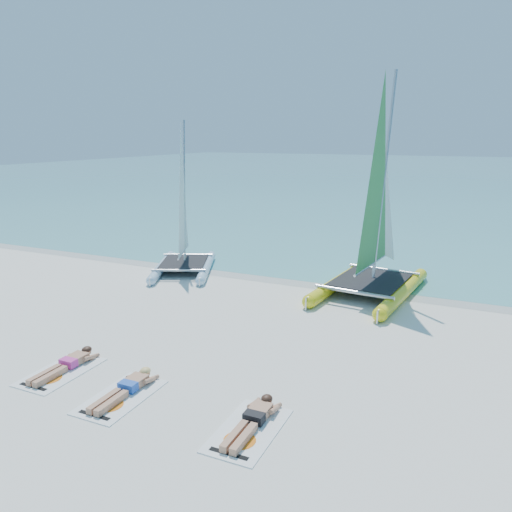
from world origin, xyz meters
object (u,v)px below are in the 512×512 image
(catamaran_blue, at_px, (183,226))
(towel_c, at_px, (248,430))
(sunbather_c, at_px, (253,419))
(sunbather_a, at_px, (67,364))
(towel_a, at_px, (61,372))
(towel_b, at_px, (121,397))
(sunbather_b, at_px, (127,388))
(catamaran_yellow, at_px, (379,221))

(catamaran_blue, relative_size, towel_c, 3.13)
(catamaran_blue, distance_m, sunbather_c, 10.92)
(sunbather_a, relative_size, towel_c, 0.93)
(sunbather_a, bearing_deg, catamaran_blue, 104.53)
(towel_a, bearing_deg, towel_b, -9.42)
(sunbather_c, bearing_deg, towel_a, 178.71)
(towel_b, xyz_separation_m, sunbather_c, (2.79, 0.21, 0.11))
(sunbather_b, bearing_deg, sunbather_c, 0.36)
(catamaran_yellow, bearing_deg, sunbather_c, -85.63)
(sunbather_a, xyz_separation_m, sunbather_c, (4.69, -0.30, 0.00))
(catamaran_yellow, height_order, towel_a, catamaran_yellow)
(catamaran_yellow, relative_size, sunbather_b, 4.25)
(catamaran_blue, distance_m, catamaran_yellow, 7.17)
(sunbather_a, relative_size, sunbather_c, 1.00)
(towel_c, bearing_deg, sunbather_a, 174.04)
(catamaran_yellow, relative_size, towel_a, 3.97)
(towel_a, bearing_deg, sunbather_a, 90.00)
(sunbather_a, bearing_deg, towel_c, -5.96)
(sunbather_b, xyz_separation_m, sunbather_c, (2.79, 0.02, 0.00))
(towel_a, distance_m, sunbather_c, 4.69)
(sunbather_c, bearing_deg, towel_c, -90.00)
(towel_b, distance_m, sunbather_c, 2.80)
(catamaran_blue, bearing_deg, catamaran_yellow, -18.22)
(catamaran_blue, height_order, sunbather_b, catamaran_blue)
(catamaran_blue, bearing_deg, towel_a, -99.44)
(sunbather_a, distance_m, sunbather_c, 4.70)
(towel_a, bearing_deg, catamaran_blue, 104.21)
(sunbather_a, xyz_separation_m, towel_b, (1.90, -0.51, -0.11))
(catamaran_yellow, distance_m, towel_a, 10.53)
(towel_a, distance_m, towel_c, 4.70)
(sunbather_b, relative_size, sunbather_c, 1.00)
(catamaran_yellow, height_order, sunbather_b, catamaran_yellow)
(catamaran_yellow, xyz_separation_m, sunbather_a, (-5.02, -8.78, -2.19))
(catamaran_blue, xyz_separation_m, towel_c, (6.79, -8.59, -1.72))
(towel_b, xyz_separation_m, sunbather_b, (-0.00, 0.19, 0.11))
(towel_a, relative_size, sunbather_b, 1.07)
(catamaran_yellow, height_order, sunbather_a, catamaran_yellow)
(towel_a, height_order, towel_c, same)
(sunbather_a, xyz_separation_m, sunbather_b, (1.90, -0.31, 0.00))
(catamaran_blue, xyz_separation_m, sunbather_b, (4.00, -8.42, -1.61))
(sunbather_b, bearing_deg, catamaran_blue, 115.40)
(towel_a, height_order, sunbather_a, sunbather_a)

